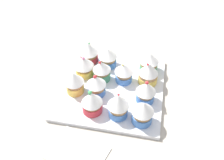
{
  "coord_description": "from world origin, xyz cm",
  "views": [
    {
      "loc": [
        53.05,
        10.34,
        57.85
      ],
      "look_at": [
        0.0,
        0.0,
        4.2
      ],
      "focal_mm": 40.02,
      "sensor_mm": 36.0,
      "label": 1
    }
  ],
  "objects": [
    {
      "name": "cupcake_3",
      "position": [
        -9.84,
        -3.36,
        4.82
      ],
      "size": [
        6.22,
        6.22,
        6.97
      ],
      "color": "#477AC6",
      "rests_on": "baking_tray"
    },
    {
      "name": "baking_tray",
      "position": [
        0.0,
        0.0,
        0.6
      ],
      "size": [
        31.65,
        31.65,
        1.2
      ],
      "color": "silver",
      "rests_on": "ground_plane"
    },
    {
      "name": "cupcake_2",
      "position": [
        3.91,
        -10.68,
        5.19
      ],
      "size": [
        5.89,
        5.89,
        7.59
      ],
      "color": "#EFC651",
      "rests_on": "baking_tray"
    },
    {
      "name": "cupcake_6",
      "position": [
        10.2,
        -3.66,
        4.9
      ],
      "size": [
        5.95,
        5.95,
        7.58
      ],
      "color": "#D1333D",
      "rests_on": "baking_tray"
    },
    {
      "name": "cupcake_1",
      "position": [
        -4.01,
        -9.91,
        5.05
      ],
      "size": [
        6.42,
        6.42,
        7.59
      ],
      "color": "#EFC651",
      "rests_on": "baking_tray"
    },
    {
      "name": "cupcake_9",
      "position": [
        -10.01,
        10.4,
        4.79
      ],
      "size": [
        6.31,
        6.31,
        6.92
      ],
      "color": "#4C9E6B",
      "rests_on": "baking_tray"
    },
    {
      "name": "cupcake_12",
      "position": [
        11.23,
        10.5,
        5.22
      ],
      "size": [
        6.09,
        6.09,
        7.68
      ],
      "color": "#477AC6",
      "rests_on": "baking_tray"
    },
    {
      "name": "ground_plane",
      "position": [
        0.0,
        0.0,
        -1.5
      ],
      "size": [
        180.0,
        180.0,
        3.0
      ],
      "primitive_type": "cube",
      "color": "#B2A899"
    },
    {
      "name": "cupcake_0",
      "position": [
        -11.01,
        -10.19,
        4.92
      ],
      "size": [
        6.39,
        6.39,
        7.38
      ],
      "color": "#D1333D",
      "rests_on": "baking_tray"
    },
    {
      "name": "cupcake_10",
      "position": [
        -4.31,
        10.66,
        5.03
      ],
      "size": [
        5.99,
        5.99,
        7.88
      ],
      "color": "#EFC651",
      "rests_on": "baking_tray"
    },
    {
      "name": "cupcake_4",
      "position": [
        -2.94,
        -3.81,
        4.86
      ],
      "size": [
        5.7,
        5.7,
        7.3
      ],
      "color": "#4C9E6B",
      "rests_on": "baking_tray"
    },
    {
      "name": "cupcake_5",
      "position": [
        3.53,
        -4.04,
        4.83
      ],
      "size": [
        5.85,
        5.85,
        7.23
      ],
      "color": "#477AC6",
      "rests_on": "baking_tray"
    },
    {
      "name": "cupcake_11",
      "position": [
        3.51,
        10.61,
        5.0
      ],
      "size": [
        5.85,
        5.85,
        7.54
      ],
      "color": "#477AC6",
      "rests_on": "baking_tray"
    },
    {
      "name": "cupcake_8",
      "position": [
        10.35,
        3.76,
        5.46
      ],
      "size": [
        6.01,
        6.01,
        8.27
      ],
      "color": "#477AC6",
      "rests_on": "baking_tray"
    },
    {
      "name": "cupcake_7",
      "position": [
        -3.51,
        3.14,
        4.75
      ],
      "size": [
        5.87,
        5.87,
        6.91
      ],
      "color": "#477AC6",
      "rests_on": "baking_tray"
    },
    {
      "name": "napkin",
      "position": [
        23.43,
        -4.48,
        0.3
      ],
      "size": [
        14.46,
        16.77,
        0.6
      ],
      "primitive_type": "cube",
      "rotation": [
        0.0,
        0.0,
        -0.32
      ],
      "color": "white",
      "rests_on": "ground_plane"
    }
  ]
}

